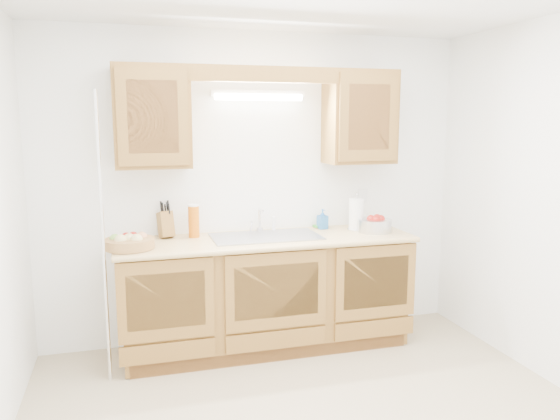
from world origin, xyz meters
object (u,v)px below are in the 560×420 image
object	(u,v)px
fruit_basket	(129,242)
knife_block	(166,224)
apple_bowl	(375,224)
paper_towel	(356,215)

from	to	relation	value
fruit_basket	knife_block	bearing A→B (deg)	48.96
fruit_basket	apple_bowl	world-z (taller)	apple_bowl
fruit_basket	apple_bowl	xyz separation A→B (m)	(1.94, 0.07, 0.01)
apple_bowl	knife_block	bearing A→B (deg)	171.24
paper_towel	apple_bowl	distance (m)	0.17
paper_towel	apple_bowl	bearing A→B (deg)	-43.49
fruit_basket	knife_block	xyz separation A→B (m)	(0.28, 0.32, 0.06)
fruit_basket	knife_block	world-z (taller)	knife_block
knife_block	apple_bowl	bearing A→B (deg)	-22.49
knife_block	apple_bowl	xyz separation A→B (m)	(1.66, -0.26, -0.04)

